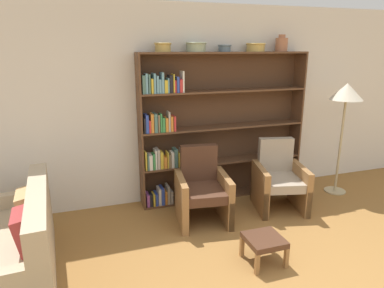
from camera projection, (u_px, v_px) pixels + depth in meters
wall_back at (208, 104)px, 4.98m from camera, size 12.00×0.06×2.75m
bookshelf at (209, 129)px, 4.90m from camera, size 2.46×0.30×2.11m
bowl_stoneware at (163, 47)px, 4.37m from camera, size 0.22×0.22×0.12m
bowl_slate at (196, 46)px, 4.50m from camera, size 0.28×0.28×0.12m
bowl_cream at (225, 48)px, 4.63m from camera, size 0.19×0.19×0.09m
bowl_sage at (256, 47)px, 4.77m from camera, size 0.28×0.28×0.12m
vase_tall at (281, 44)px, 4.89m from camera, size 0.18×0.18×0.23m
couch at (14, 248)px, 3.31m from camera, size 0.92×1.72×0.86m
armchair_leather at (202, 190)px, 4.38m from camera, size 0.73×0.76×0.94m
armchair_cushioned at (279, 180)px, 4.73m from camera, size 0.79×0.81×0.94m
floor_lamp at (346, 97)px, 4.95m from camera, size 0.47×0.47×1.68m
footstool at (264, 242)px, 3.53m from camera, size 0.37×0.37×0.29m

